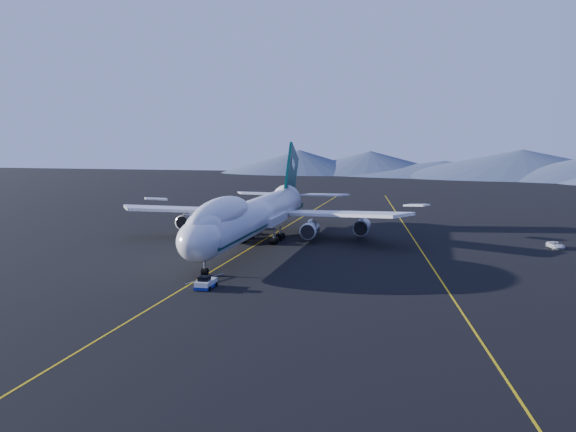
# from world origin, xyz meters

# --- Properties ---
(ground) EXTENTS (500.00, 500.00, 0.00)m
(ground) POSITION_xyz_m (0.00, 0.00, 0.00)
(ground) COLOR black
(ground) RESTS_ON ground
(taxiway_line_main) EXTENTS (0.25, 220.00, 0.01)m
(taxiway_line_main) POSITION_xyz_m (0.00, 0.00, 0.01)
(taxiway_line_main) COLOR #C3A20B
(taxiway_line_main) RESTS_ON ground
(taxiway_line_side) EXTENTS (28.08, 198.09, 0.01)m
(taxiway_line_side) POSITION_xyz_m (30.00, 10.00, 0.01)
(taxiway_line_side) COLOR #C3A20B
(taxiway_line_side) RESTS_ON ground
(boeing_747) EXTENTS (59.62, 72.43, 19.37)m
(boeing_747) POSITION_xyz_m (0.00, 0.03, 5.81)
(boeing_747) COLOR silver
(boeing_747) RESTS_ON ground
(pushback_tug) EXTENTS (2.39, 4.13, 1.79)m
(pushback_tug) POSITION_xyz_m (3.00, -34.17, 0.56)
(pushback_tug) COLOR silver
(pushback_tug) RESTS_ON ground
(service_van) EXTENTS (3.10, 4.87, 1.25)m
(service_van) POSITION_xyz_m (55.33, 10.06, 0.62)
(service_van) COLOR silver
(service_van) RESTS_ON ground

